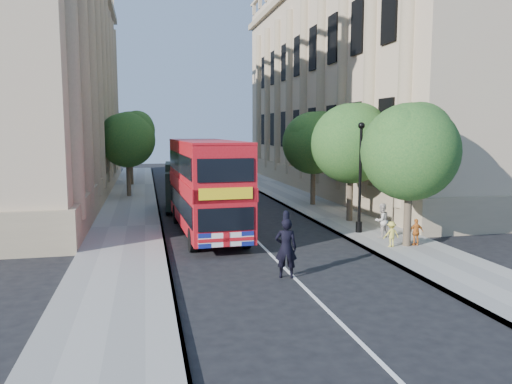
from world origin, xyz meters
TOP-DOWN VIEW (x-y plane):
  - ground at (0.00, 0.00)m, footprint 120.00×120.00m
  - pavement_right at (5.75, 10.00)m, footprint 3.50×80.00m
  - pavement_left at (-5.75, 10.00)m, footprint 3.50×80.00m
  - building_right at (13.80, 24.00)m, footprint 12.00×38.00m
  - building_left at (-13.80, 24.00)m, footprint 12.00×38.00m
  - tree_right_near at (5.84, 3.03)m, footprint 4.00×4.00m
  - tree_right_mid at (5.84, 9.03)m, footprint 4.20×4.20m
  - tree_right_far at (5.84, 15.03)m, footprint 4.00×4.00m
  - tree_left_far at (-5.96, 22.03)m, footprint 4.00×4.00m
  - tree_left_back at (-5.96, 30.03)m, footprint 4.20×4.20m
  - lamp_post at (5.00, 6.00)m, footprint 0.32×0.32m
  - double_decker_bus at (-2.01, 7.67)m, footprint 2.88×9.52m
  - box_van at (-2.56, 15.13)m, footprint 2.31×5.15m
  - police_constable at (-0.27, 0.08)m, footprint 0.84×0.66m
  - woman_pedestrian at (5.50, 4.71)m, footprint 0.90×0.80m
  - child_a at (6.19, 2.94)m, footprint 0.67×0.29m
  - child_b at (5.07, 2.96)m, footprint 0.70×0.42m

SIDE VIEW (x-z plane):
  - ground at x=0.00m, z-range 0.00..0.00m
  - pavement_right at x=5.75m, z-range 0.00..0.12m
  - pavement_left at x=-5.75m, z-range 0.00..0.12m
  - child_b at x=5.07m, z-range 0.12..1.18m
  - child_a at x=6.19m, z-range 0.12..1.25m
  - woman_pedestrian at x=5.50m, z-range 0.12..1.66m
  - police_constable at x=-0.27m, z-range 0.00..2.02m
  - box_van at x=-2.56m, z-range -0.03..2.86m
  - double_decker_bus at x=-2.01m, z-range 0.23..4.58m
  - lamp_post at x=5.00m, z-range -0.07..5.09m
  - tree_right_near at x=5.84m, z-range 1.21..7.29m
  - tree_right_far at x=5.84m, z-range 1.24..7.39m
  - tree_left_far at x=-5.96m, z-range 1.30..7.59m
  - tree_right_mid at x=5.84m, z-range 1.26..7.63m
  - tree_left_back at x=-5.96m, z-range 1.38..8.03m
  - building_right at x=13.80m, z-range 0.00..18.00m
  - building_left at x=-13.80m, z-range 0.00..18.00m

